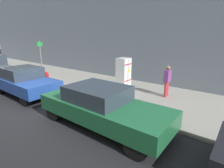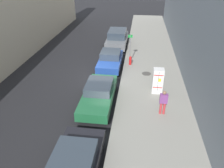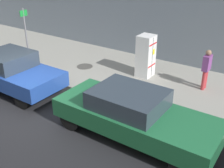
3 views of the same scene
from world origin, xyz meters
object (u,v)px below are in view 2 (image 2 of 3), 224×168
discarded_refrigerator (158,81)px  parked_hatchback_blue (110,60)px  fire_hydrant (130,60)px  pedestrian_walking_far (163,101)px  street_sign_post (130,47)px  parked_sedan_green (99,94)px  parked_suv_gray (117,38)px

discarded_refrigerator → parked_hatchback_blue: bearing=-45.2°
fire_hydrant → pedestrian_walking_far: bearing=108.4°
discarded_refrigerator → street_sign_post: bearing=-65.1°
parked_sedan_green → parked_suv_gray: bearing=-90.0°
parked_suv_gray → parked_hatchback_blue: size_ratio=1.17×
pedestrian_walking_far → parked_sedan_green: 3.94m
fire_hydrant → parked_sedan_green: (1.63, 5.89, 0.18)m
street_sign_post → parked_sedan_green: street_sign_post is taller
discarded_refrigerator → pedestrian_walking_far: discarded_refrigerator is taller
fire_hydrant → parked_hatchback_blue: 1.74m
pedestrian_walking_far → parked_hatchback_blue: size_ratio=0.38×
street_sign_post → pedestrian_walking_far: size_ratio=1.71×
discarded_refrigerator → parked_sedan_green: size_ratio=0.36×
street_sign_post → parked_hatchback_blue: 1.97m
discarded_refrigerator → pedestrian_walking_far: size_ratio=1.12×
street_sign_post → parked_sedan_green: (1.54, 6.19, -0.88)m
discarded_refrigerator → fire_hydrant: (2.03, -4.26, -0.47)m
parked_suv_gray → discarded_refrigerator: bearing=112.2°
parked_hatchback_blue → parked_sedan_green: parked_hatchback_blue is taller
street_sign_post → discarded_refrigerator: bearing=114.9°
discarded_refrigerator → pedestrian_walking_far: 2.41m
discarded_refrigerator → parked_suv_gray: 9.70m
parked_hatchback_blue → parked_sedan_green: 5.31m
parked_hatchback_blue → parked_sedan_green: bearing=90.0°
discarded_refrigerator → parked_suv_gray: (3.67, -8.98, -0.09)m
parked_sedan_green → pedestrian_walking_far: bearing=168.6°
pedestrian_walking_far → parked_suv_gray: 12.02m
parked_suv_gray → parked_hatchback_blue: parked_suv_gray is taller
street_sign_post → parked_hatchback_blue: bearing=29.7°
discarded_refrigerator → pedestrian_walking_far: (-0.19, 2.40, 0.00)m
pedestrian_walking_far → parked_sedan_green: (3.85, -0.78, -0.29)m
street_sign_post → pedestrian_walking_far: bearing=108.3°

